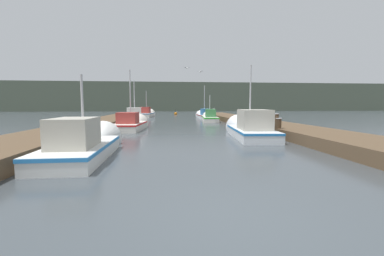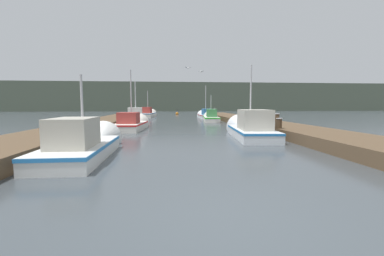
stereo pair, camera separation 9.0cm
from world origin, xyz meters
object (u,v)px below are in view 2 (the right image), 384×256
Objects in this scene: fishing_boat_3 at (136,118)px; mooring_piling_3 at (279,128)px; mooring_piling_1 at (215,114)px; channel_buoy at (177,114)px; fishing_boat_1 at (249,128)px; mooring_piling_0 at (139,113)px; fishing_boat_0 at (87,143)px; seagull_lead at (201,72)px; fishing_boat_5 at (205,115)px; seagull_1 at (188,68)px; fishing_boat_6 at (148,114)px; mooring_piling_2 at (277,125)px; fishing_boat_4 at (211,117)px; fishing_boat_2 at (133,124)px.

mooring_piling_3 is (8.67, -10.29, 0.02)m from fishing_boat_3.
mooring_piling_1 is 14.42m from channel_buoy.
mooring_piling_0 is at bearing 116.64° from fishing_boat_1.
fishing_boat_1 reaches higher than channel_buoy.
seagull_lead reaches higher than fishing_boat_0.
seagull_1 is at bearing -108.29° from fishing_boat_5.
fishing_boat_3 is at bearing -85.04° from mooring_piling_0.
fishing_boat_5 is 8.60m from fishing_boat_6.
fishing_boat_4 is at bearing 94.95° from mooring_piling_2.
fishing_boat_5 reaches higher than fishing_boat_6.
channel_buoy is at bearing 64.77° from fishing_boat_6.
fishing_boat_4 is at bearing -44.89° from mooring_piling_0.
fishing_boat_2 is at bearing 21.62° from seagull_1.
channel_buoy is 2.03× the size of seagull_lead.
mooring_piling_0 is (-1.43, 16.97, 0.27)m from fishing_boat_2.
fishing_boat_5 is at bearing 94.52° from fishing_boat_1.
fishing_boat_3 reaches higher than channel_buoy.
fishing_boat_0 is 0.87× the size of fishing_boat_4.
seagull_lead is at bearing 105.29° from mooring_piling_3.
fishing_boat_3 is (-7.32, 9.40, 0.06)m from fishing_boat_1.
fishing_boat_5 reaches higher than fishing_boat_3.
mooring_piling_0 is 2.31× the size of seagull_1.
fishing_boat_1 is at bearing 150.00° from mooring_piling_2.
fishing_boat_4 reaches higher than channel_buoy.
fishing_boat_5 is 4.12× the size of mooring_piling_1.
seagull_lead reaches higher than mooring_piling_1.
mooring_piling_2 is at bearing -54.56° from fishing_boat_3.
mooring_piling_1 is at bearing 77.85° from fishing_boat_4.
fishing_boat_0 is 10.76× the size of seagull_lead.
fishing_boat_3 reaches higher than fishing_boat_4.
mooring_piling_3 is (1.35, -0.89, 0.08)m from fishing_boat_1.
mooring_piling_2 reaches higher than mooring_piling_3.
fishing_boat_3 is 4.15× the size of mooring_piling_2.
fishing_boat_1 is 11.91m from fishing_boat_3.
fishing_boat_0 is 4.27× the size of mooring_piling_0.
fishing_boat_2 is at bearing -85.18° from mooring_piling_0.
seagull_1 reaches higher than fishing_boat_0.
fishing_boat_5 is at bearing 92.83° from mooring_piling_2.
seagull_lead reaches higher than fishing_boat_6.
seagull_1 reaches higher than mooring_piling_2.
fishing_boat_1 is at bearing -68.83° from mooring_piling_0.
fishing_boat_0 is 22.72m from mooring_piling_1.
mooring_piling_0 is 24.39m from mooring_piling_2.
fishing_boat_0 is at bearing -142.38° from fishing_boat_1.
seagull_1 is at bearing -116.42° from mooring_piling_1.
seagull_1 is (4.60, 13.34, 4.52)m from fishing_boat_0.
fishing_boat_6 is 5.99× the size of channel_buoy.
fishing_boat_4 is at bearing -94.18° from fishing_boat_5.
fishing_boat_6 is 12.19× the size of seagull_lead.
seagull_1 is (-2.70, 8.75, 4.47)m from fishing_boat_1.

